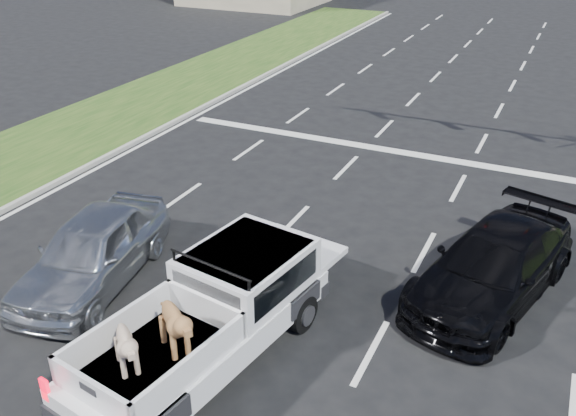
% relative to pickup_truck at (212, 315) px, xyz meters
% --- Properties ---
extents(ground, '(160.00, 160.00, 0.00)m').
position_rel_pickup_truck_xyz_m(ground, '(0.84, 1.34, -0.94)').
color(ground, black).
rests_on(ground, ground).
extents(road_markings, '(17.75, 60.00, 0.01)m').
position_rel_pickup_truck_xyz_m(road_markings, '(0.84, 7.90, -0.93)').
color(road_markings, silver).
rests_on(road_markings, ground).
extents(grass_median_left, '(5.00, 60.00, 0.10)m').
position_rel_pickup_truck_xyz_m(grass_median_left, '(-10.66, 7.34, -0.89)').
color(grass_median_left, '#1E4114').
rests_on(grass_median_left, ground).
extents(curb_left, '(0.15, 60.00, 0.14)m').
position_rel_pickup_truck_xyz_m(curb_left, '(-8.21, 7.34, -0.87)').
color(curb_left, '#99968C').
rests_on(curb_left, ground).
extents(pickup_truck, '(2.75, 5.61, 2.01)m').
position_rel_pickup_truck_xyz_m(pickup_truck, '(0.00, 0.00, 0.00)').
color(pickup_truck, black).
rests_on(pickup_truck, ground).
extents(silver_sedan, '(2.65, 4.85, 1.56)m').
position_rel_pickup_truck_xyz_m(silver_sedan, '(-3.66, 1.00, -0.16)').
color(silver_sedan, silver).
rests_on(silver_sedan, ground).
extents(black_coupe, '(3.37, 5.48, 1.48)m').
position_rel_pickup_truck_xyz_m(black_coupe, '(4.27, 4.18, -0.20)').
color(black_coupe, black).
rests_on(black_coupe, ground).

